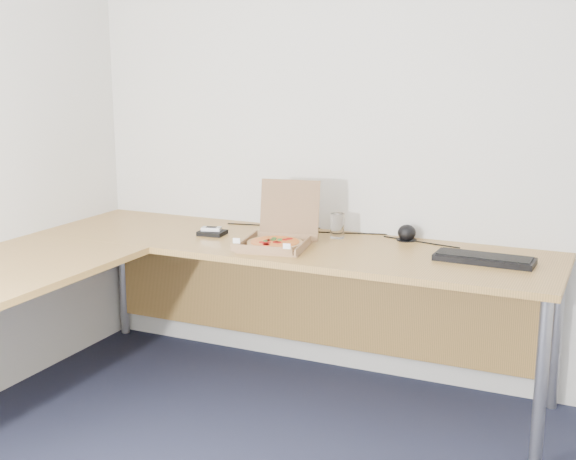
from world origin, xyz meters
The scene contains 9 objects.
room_shell centered at (0.00, 0.00, 1.25)m, with size 3.50×3.50×2.50m, color silver, non-canonical shape.
desk centered at (-0.82, 0.97, 0.70)m, with size 2.50×2.20×0.73m.
pizza_box centered at (-0.51, 1.29, 0.76)m, with size 0.29×0.33×0.29m.
drinking_glass centered at (-0.33, 1.59, 0.79)m, with size 0.07×0.07×0.12m, color white.
keyboard centered at (0.41, 1.42, 0.74)m, with size 0.42×0.15×0.03m, color black.
wallet centered at (-0.91, 1.39, 0.74)m, with size 0.13×0.11×0.02m, color black.
phone centered at (-0.92, 1.39, 0.76)m, with size 0.09×0.05×0.02m, color #B2B5BA.
dome_speaker centered at (-0.01, 1.68, 0.77)m, with size 0.10×0.10×0.08m, color black.
cable_bundle centered at (-0.38, 1.68, 0.73)m, with size 0.59×0.04×0.01m, color black, non-canonical shape.
Camera 1 is at (0.94, -1.76, 1.56)m, focal length 47.23 mm.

